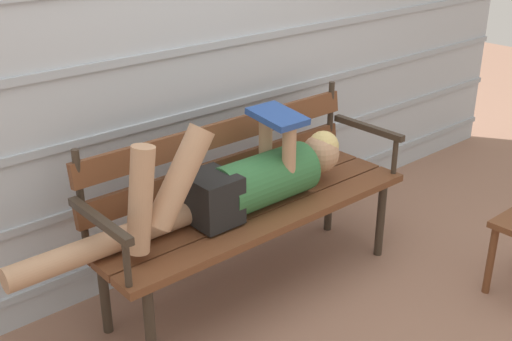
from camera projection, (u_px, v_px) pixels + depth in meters
name	position (u px, v px, depth m)	size (l,w,h in m)	color
ground_plane	(267.00, 296.00, 3.08)	(12.00, 12.00, 0.00)	#936B56
house_siding	(187.00, 14.00, 2.97)	(5.38, 0.08, 2.55)	#B2BCC6
park_bench	(246.00, 194.00, 2.98)	(1.62, 0.49, 0.87)	brown
reclining_person	(240.00, 182.00, 2.83)	(1.67, 0.25, 0.51)	#33703D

